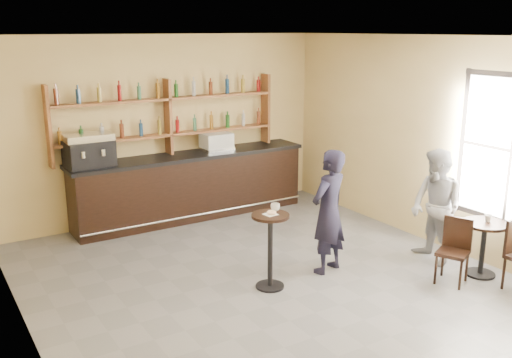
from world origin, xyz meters
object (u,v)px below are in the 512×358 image
bar_counter (191,186)px  chair_west (453,252)px  espresso_machine (89,150)px  patron_second (436,207)px  man_main (329,212)px  pedestal_table (270,251)px  cafe_table (483,249)px  pastry_case (216,142)px

bar_counter → chair_west: size_ratio=4.93×
bar_counter → espresso_machine: bearing=180.0°
bar_counter → patron_second: (2.09, -3.69, 0.25)m
espresso_machine → bar_counter: bearing=-4.6°
bar_counter → man_main: 3.19m
man_main → chair_west: size_ratio=1.99×
espresso_machine → pedestal_table: 3.56m
bar_counter → man_main: man_main is taller
pedestal_table → patron_second: (2.46, -0.53, 0.33)m
bar_counter → pedestal_table: bar_counter is taller
pedestal_table → cafe_table: size_ratio=1.32×
chair_west → espresso_machine: bearing=-165.5°
pedestal_table → man_main: man_main is taller
pastry_case → chair_west: 4.56m
bar_counter → espresso_machine: (-1.75, 0.00, 0.84)m
pastry_case → patron_second: bearing=-65.4°
pedestal_table → espresso_machine: bearing=113.7°
chair_west → man_main: bearing=-160.1°
patron_second → espresso_machine: bearing=-124.0°
pedestal_table → chair_west: 2.42m
pedestal_table → man_main: (0.97, 0.03, 0.36)m
pastry_case → pedestal_table: bearing=-104.3°
espresso_machine → man_main: man_main is taller
man_main → pedestal_table: bearing=-15.6°
espresso_machine → chair_west: (3.51, -4.30, -0.99)m
espresso_machine → cafe_table: 6.04m
espresso_machine → man_main: bearing=-57.6°
cafe_table → chair_west: (-0.55, 0.05, 0.05)m
espresso_machine → pastry_case: (2.28, 0.00, -0.10)m
cafe_table → patron_second: bearing=108.0°
man_main → chair_west: (1.16, -1.18, -0.43)m
cafe_table → chair_west: size_ratio=0.88×
espresso_machine → pastry_case: espresso_machine is taller
bar_counter → pedestal_table: 3.18m
patron_second → chair_west: bearing=-18.7°
pastry_case → chair_west: pastry_case is taller
cafe_table → patron_second: patron_second is taller
man_main → cafe_table: 2.16m
espresso_machine → patron_second: size_ratio=0.44×
pedestal_table → patron_second: 2.54m
espresso_machine → cafe_table: size_ratio=0.96×
pastry_case → patron_second: size_ratio=0.32×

